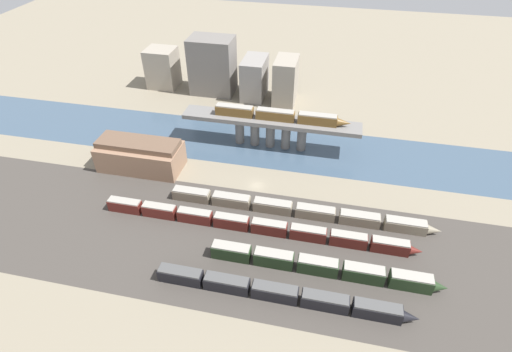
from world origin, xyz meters
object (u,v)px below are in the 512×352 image
(warehouse_building, at_px, (140,155))
(train_on_bridge, at_px, (280,115))
(train_yard_mid, at_px, (323,267))
(train_yard_near, at_px, (281,293))
(train_yard_far, at_px, (254,225))
(train_yard_outer, at_px, (299,210))

(warehouse_building, bearing_deg, train_on_bridge, 26.90)
(warehouse_building, bearing_deg, train_yard_mid, -26.80)
(warehouse_building, bearing_deg, train_yard_near, -37.57)
(train_on_bridge, bearing_deg, train_yard_far, -89.87)
(train_yard_outer, bearing_deg, train_yard_far, -141.93)
(train_yard_mid, bearing_deg, warehouse_building, 153.20)
(train_on_bridge, xyz_separation_m, warehouse_building, (-41.06, -20.83, -7.54))
(train_yard_near, distance_m, warehouse_building, 64.99)
(train_on_bridge, xyz_separation_m, train_yard_near, (10.40, -60.42, -10.43))
(train_on_bridge, height_order, train_yard_near, train_on_bridge)
(train_on_bridge, xyz_separation_m, train_yard_far, (0.09, -40.93, -10.41))
(train_on_bridge, distance_m, train_yard_mid, 55.46)
(warehouse_building, bearing_deg, train_yard_far, -26.03)
(train_yard_near, height_order, train_yard_outer, train_yard_near)
(train_on_bridge, distance_m, warehouse_building, 46.66)
(train_yard_near, distance_m, train_yard_outer, 27.96)
(train_on_bridge, bearing_deg, train_yard_near, -80.23)
(train_yard_mid, distance_m, train_yard_far, 21.40)
(train_yard_mid, height_order, train_yard_far, train_yard_mid)
(train_yard_far, xyz_separation_m, train_yard_outer, (10.82, 8.47, -0.15))
(train_yard_outer, relative_size, warehouse_building, 2.85)
(train_yard_mid, distance_m, warehouse_building, 67.24)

